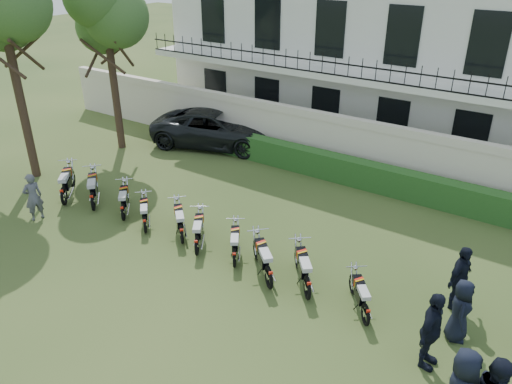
# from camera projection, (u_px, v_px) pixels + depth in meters

# --- Properties ---
(ground) EXTENTS (100.00, 100.00, 0.00)m
(ground) POSITION_uv_depth(u_px,v_px,m) (210.00, 265.00, 14.20)
(ground) COLOR #2E451B
(ground) RESTS_ON ground
(perimeter_wall) EXTENTS (30.00, 0.35, 2.30)m
(perimeter_wall) POSITION_uv_depth(u_px,v_px,m) (336.00, 143.00, 19.62)
(perimeter_wall) COLOR beige
(perimeter_wall) RESTS_ON ground
(hedge) EXTENTS (18.00, 0.60, 1.00)m
(hedge) POSITION_uv_depth(u_px,v_px,m) (349.00, 171.00, 18.83)
(hedge) COLOR #214B1A
(hedge) RESTS_ON ground
(building) EXTENTS (20.40, 9.60, 7.40)m
(building) POSITION_uv_depth(u_px,v_px,m) (396.00, 52.00, 22.91)
(building) COLOR silver
(building) RESTS_ON ground
(tree_west_near) EXTENTS (3.40, 3.20, 7.90)m
(tree_west_near) POSITION_uv_depth(u_px,v_px,m) (105.00, 8.00, 19.72)
(tree_west_near) COLOR #473323
(tree_west_near) RESTS_ON ground
(motorcycle_0) EXTENTS (1.48, 1.67, 1.16)m
(motorcycle_0) POSITION_uv_depth(u_px,v_px,m) (63.00, 192.00, 17.19)
(motorcycle_0) COLOR black
(motorcycle_0) RESTS_ON ground
(motorcycle_1) EXTENTS (1.58, 1.50, 1.13)m
(motorcycle_1) POSITION_uv_depth(u_px,v_px,m) (92.00, 197.00, 16.86)
(motorcycle_1) COLOR black
(motorcycle_1) RESTS_ON ground
(motorcycle_2) EXTENTS (1.28, 1.42, 0.99)m
(motorcycle_2) POSITION_uv_depth(u_px,v_px,m) (123.00, 208.00, 16.28)
(motorcycle_2) COLOR black
(motorcycle_2) RESTS_ON ground
(motorcycle_3) EXTENTS (1.27, 1.28, 0.94)m
(motorcycle_3) POSITION_uv_depth(u_px,v_px,m) (145.00, 221.00, 15.59)
(motorcycle_3) COLOR black
(motorcycle_3) RESTS_ON ground
(motorcycle_4) EXTENTS (1.41, 1.34, 1.01)m
(motorcycle_4) POSITION_uv_depth(u_px,v_px,m) (181.00, 230.00, 15.03)
(motorcycle_4) COLOR black
(motorcycle_4) RESTS_ON ground
(motorcycle_5) EXTENTS (1.10, 1.59, 1.01)m
(motorcycle_5) POSITION_uv_depth(u_px,v_px,m) (197.00, 241.00, 14.47)
(motorcycle_5) COLOR black
(motorcycle_5) RESTS_ON ground
(motorcycle_6) EXTENTS (1.04, 1.50, 0.96)m
(motorcycle_6) POSITION_uv_depth(u_px,v_px,m) (234.00, 254.00, 13.94)
(motorcycle_6) COLOR black
(motorcycle_6) RESTS_ON ground
(motorcycle_7) EXTENTS (1.53, 1.43, 1.09)m
(motorcycle_7) POSITION_uv_depth(u_px,v_px,m) (269.00, 272.00, 13.05)
(motorcycle_7) COLOR black
(motorcycle_7) RESTS_ON ground
(motorcycle_8) EXTENTS (1.34, 1.58, 1.08)m
(motorcycle_8) POSITION_uv_depth(u_px,v_px,m) (308.00, 283.00, 12.66)
(motorcycle_8) COLOR black
(motorcycle_8) RESTS_ON ground
(motorcycle_9) EXTENTS (1.14, 1.40, 0.94)m
(motorcycle_9) POSITION_uv_depth(u_px,v_px,m) (366.00, 310.00, 11.82)
(motorcycle_9) COLOR black
(motorcycle_9) RESTS_ON ground
(suv) EXTENTS (6.24, 4.27, 1.59)m
(suv) POSITION_uv_depth(u_px,v_px,m) (217.00, 129.00, 22.23)
(suv) COLOR black
(suv) RESTS_ON ground
(inspector) EXTENTS (0.52, 0.67, 1.63)m
(inspector) POSITION_uv_depth(u_px,v_px,m) (33.00, 197.00, 16.22)
(inspector) COLOR slate
(inspector) RESTS_ON ground
(officer_2) EXTENTS (0.53, 1.13, 1.88)m
(officer_2) POSITION_uv_depth(u_px,v_px,m) (431.00, 331.00, 10.46)
(officer_2) COLOR black
(officer_2) RESTS_ON ground
(officer_3) EXTENTS (0.68, 0.87, 1.58)m
(officer_3) POSITION_uv_depth(u_px,v_px,m) (460.00, 310.00, 11.27)
(officer_3) COLOR black
(officer_3) RESTS_ON ground
(officer_5) EXTENTS (0.67, 1.11, 1.77)m
(officer_5) POSITION_uv_depth(u_px,v_px,m) (460.00, 278.00, 12.18)
(officer_5) COLOR black
(officer_5) RESTS_ON ground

